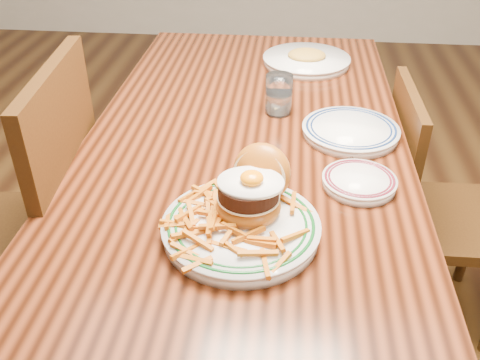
# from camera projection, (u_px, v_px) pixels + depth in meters

# --- Properties ---
(floor) EXTENTS (6.00, 6.00, 0.00)m
(floor) POSITION_uv_depth(u_px,v_px,m) (245.00, 321.00, 1.86)
(floor) COLOR black
(floor) RESTS_ON ground
(table) EXTENTS (0.85, 1.60, 0.75)m
(table) POSITION_uv_depth(u_px,v_px,m) (246.00, 159.00, 1.50)
(table) COLOR black
(table) RESTS_ON floor
(chair_left) EXTENTS (0.50, 0.50, 0.99)m
(chair_left) POSITION_uv_depth(u_px,v_px,m) (32.00, 230.00, 1.45)
(chair_left) COLOR #38210B
(chair_left) RESTS_ON floor
(chair_right) EXTENTS (0.39, 0.39, 0.83)m
(chair_right) POSITION_uv_depth(u_px,v_px,m) (427.00, 207.00, 1.67)
(chair_right) COLOR #38210B
(chair_right) RESTS_ON floor
(main_plate) EXTENTS (0.32, 0.34, 0.15)m
(main_plate) POSITION_uv_depth(u_px,v_px,m) (245.00, 213.00, 1.07)
(main_plate) COLOR silver
(main_plate) RESTS_ON table
(side_plate) EXTENTS (0.17, 0.18, 0.03)m
(side_plate) POSITION_uv_depth(u_px,v_px,m) (359.00, 181.00, 1.22)
(side_plate) COLOR silver
(side_plate) RESTS_ON table
(rear_plate) EXTENTS (0.26, 0.26, 0.03)m
(rear_plate) POSITION_uv_depth(u_px,v_px,m) (351.00, 130.00, 1.42)
(rear_plate) COLOR silver
(rear_plate) RESTS_ON table
(water_glass) EXTENTS (0.08, 0.08, 0.11)m
(water_glass) POSITION_uv_depth(u_px,v_px,m) (279.00, 97.00, 1.52)
(water_glass) COLOR white
(water_glass) RESTS_ON table
(far_plate) EXTENTS (0.30, 0.30, 0.05)m
(far_plate) POSITION_uv_depth(u_px,v_px,m) (306.00, 60.00, 1.85)
(far_plate) COLOR silver
(far_plate) RESTS_ON table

